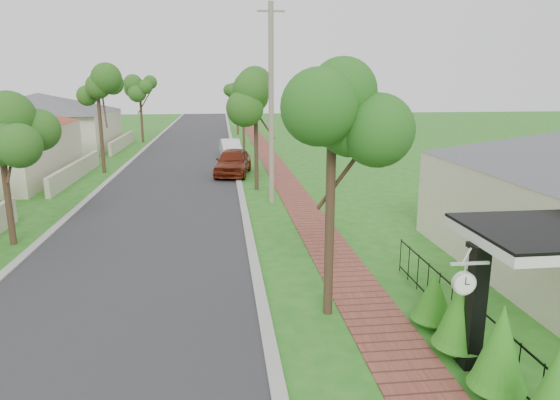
{
  "coord_description": "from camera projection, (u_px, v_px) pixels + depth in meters",
  "views": [
    {
      "loc": [
        -0.25,
        -9.4,
        5.48
      ],
      "look_at": [
        1.7,
        7.23,
        1.5
      ],
      "focal_mm": 32.0,
      "sensor_mm": 36.0,
      "label": 1
    }
  ],
  "objects": [
    {
      "name": "kerb_left",
      "position": [
        112.0,
        179.0,
        28.95
      ],
      "size": [
        0.3,
        120.0,
        0.1
      ],
      "primitive_type": "cube",
      "color": "#9E9E99",
      "rests_on": "ground"
    },
    {
      "name": "parked_car_white",
      "position": [
        231.0,
        148.0,
        37.02
      ],
      "size": [
        1.71,
        4.04,
        1.3
      ],
      "primitive_type": "imported",
      "rotation": [
        0.0,
        0.0,
        0.09
      ],
      "color": "white",
      "rests_on": "ground"
    },
    {
      "name": "utility_pole",
      "position": [
        271.0,
        105.0,
        22.19
      ],
      "size": [
        1.2,
        0.24,
        8.82
      ],
      "color": "gray",
      "rests_on": "ground"
    },
    {
      "name": "picket_fence",
      "position": [
        465.0,
        316.0,
        10.81
      ],
      "size": [
        0.03,
        8.02,
        1.0
      ],
      "color": "black",
      "rests_on": "ground"
    },
    {
      "name": "porch_post",
      "position": [
        475.0,
        312.0,
        9.67
      ],
      "size": [
        0.48,
        0.48,
        2.52
      ],
      "color": "black",
      "rests_on": "ground"
    },
    {
      "name": "street_trees",
      "position": [
        183.0,
        96.0,
        34.94
      ],
      "size": [
        10.7,
        37.65,
        5.89
      ],
      "color": "#382619",
      "rests_on": "ground"
    },
    {
      "name": "station_clock",
      "position": [
        464.0,
        282.0,
        9.03
      ],
      "size": [
        0.73,
        0.13,
        0.62
      ],
      "color": "silver",
      "rests_on": "ground"
    },
    {
      "name": "far_house_grey",
      "position": [
        41.0,
        121.0,
        41.0
      ],
      "size": [
        15.56,
        15.56,
        4.6
      ],
      "color": "beige",
      "rests_on": "ground"
    },
    {
      "name": "hedge_row",
      "position": [
        483.0,
        340.0,
        9.19
      ],
      "size": [
        0.94,
        5.06,
        2.0
      ],
      "color": "#2B6B15",
      "rests_on": "ground"
    },
    {
      "name": "kerb_right",
      "position": [
        238.0,
        176.0,
        29.78
      ],
      "size": [
        0.3,
        120.0,
        0.1
      ],
      "primitive_type": "cube",
      "color": "#9E9E99",
      "rests_on": "ground"
    },
    {
      "name": "ground",
      "position": [
        239.0,
        352.0,
        10.38
      ],
      "size": [
        160.0,
        160.0,
        0.0
      ],
      "primitive_type": "plane",
      "color": "#206919",
      "rests_on": "ground"
    },
    {
      "name": "sidewalk",
      "position": [
        281.0,
        175.0,
        30.07
      ],
      "size": [
        1.5,
        120.0,
        0.03
      ],
      "primitive_type": "cube",
      "color": "brown",
      "rests_on": "ground"
    },
    {
      "name": "road",
      "position": [
        176.0,
        177.0,
        29.36
      ],
      "size": [
        7.0,
        120.0,
        0.02
      ],
      "primitive_type": "cube",
      "color": "#28282B",
      "rests_on": "ground"
    },
    {
      "name": "near_tree",
      "position": [
        332.0,
        129.0,
        11.09
      ],
      "size": [
        2.18,
        2.18,
        5.59
      ],
      "color": "#382619",
      "rests_on": "ground"
    },
    {
      "name": "parked_car_red",
      "position": [
        233.0,
        162.0,
        29.87
      ],
      "size": [
        2.6,
        4.88,
        1.58
      ],
      "primitive_type": "imported",
      "rotation": [
        0.0,
        0.0,
        -0.16
      ],
      "color": "maroon",
      "rests_on": "ground"
    }
  ]
}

